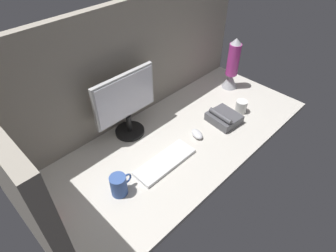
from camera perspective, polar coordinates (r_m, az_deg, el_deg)
ground_plane at (r=175.59cm, az=1.65°, el=-2.85°), size 180.00×80.00×3.00cm
cubicle_wall_back at (r=175.76cm, az=-7.20°, el=12.33°), size 180.00×5.00×73.51cm
cubicle_wall_side at (r=119.62cm, az=-28.74°, el=-9.75°), size 5.00×80.00×73.51cm
monitor at (r=166.67cm, az=-8.38°, el=4.64°), size 41.37×18.00×40.64cm
keyboard at (r=159.73cm, az=-0.60°, el=-7.17°), size 37.06×13.16×2.00cm
mouse at (r=175.86cm, az=5.80°, el=-1.58°), size 8.41×10.90×3.40cm
mug_red_plastic at (r=145.79cm, az=-22.79°, el=-15.88°), size 6.88×6.88×9.93cm
mug_ceramic_blue at (r=145.47cm, az=-9.74°, el=-11.51°), size 12.16×8.29×11.68cm
mug_ceramic_white at (r=198.40cm, az=14.38°, el=3.80°), size 7.55×7.55×8.60cm
lava_lamp at (r=216.97cm, az=12.66°, el=11.29°), size 11.78×11.78×38.54cm
desk_phone at (r=187.96cm, az=11.03°, el=1.62°), size 18.68×20.49×8.80cm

